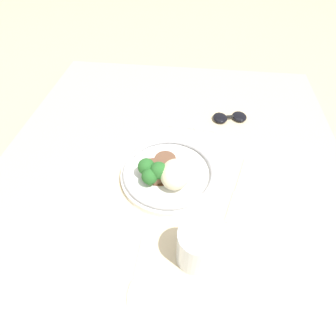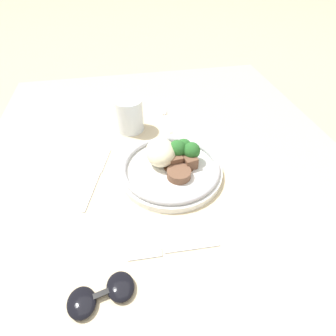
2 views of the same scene
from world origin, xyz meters
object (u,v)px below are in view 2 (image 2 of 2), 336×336
Objects in this scene: fork at (165,252)px; juice_glass at (130,117)px; sunglasses at (101,294)px; plate at (171,164)px; knife at (98,175)px; spoon at (165,114)px.

juice_glass is at bearing -84.36° from fork.
sunglasses is at bearing 169.48° from juice_glass.
plate is at bearing -157.96° from juice_glass.
knife is (-0.18, 0.10, -0.04)m from juice_glass.
sunglasses reaches higher than fork.
spoon is (0.06, -0.11, -0.04)m from juice_glass.
fork is 0.49m from spoon.
plate is 2.10× the size of sunglasses.
spoon reaches higher than fork.
plate is 1.20× the size of knife.
sunglasses is at bearing 160.33° from spoon.
knife is (0.02, 0.18, -0.02)m from plate.
knife is at bearing 83.79° from plate.
plate is at bearing 174.02° from spoon.
fork is (-0.42, -0.03, -0.04)m from juice_glass.
plate reaches higher than knife.
spoon is at bearing -24.48° from knife.
sunglasses is (-0.54, 0.20, 0.01)m from spoon.
knife is 0.29m from sunglasses.
fork is 1.45× the size of sunglasses.
juice_glass is at bearing 120.11° from spoon.
sunglasses is (-0.47, 0.09, -0.03)m from juice_glass.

